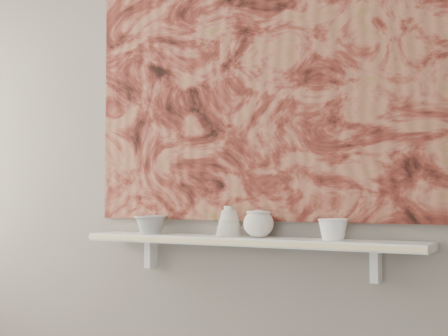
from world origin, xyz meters
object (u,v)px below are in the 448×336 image
Objects in this scene: bowl_grey at (151,224)px; bell_vessel at (229,221)px; cup_cream at (259,224)px; painting at (254,84)px; shelf at (245,241)px; bowl_white at (333,229)px.

bell_vessel reaches higher than bowl_grey.
bowl_grey is 0.50m from cup_cream.
painting is 10.87× the size of bowl_grey.
bowl_grey is at bearing -169.76° from painting.
shelf is 10.15× the size of bowl_grey.
bell_vessel is (-0.13, 0.00, 0.01)m from cup_cream.
painting is (0.00, 0.08, 0.62)m from shelf.
shelf is 0.10m from bell_vessel.
shelf is 0.63m from painting.
bowl_white is (0.42, 0.00, -0.02)m from bell_vessel.
bell_vessel is (-0.07, -0.08, -0.55)m from painting.
painting is at bearing 48.79° from bell_vessel.
bowl_grey is (-0.45, 0.00, 0.05)m from shelf.
bowl_grey is at bearing 180.00° from bell_vessel.
bowl_grey is (-0.45, -0.08, -0.57)m from painting.
bowl_grey is at bearing 180.00° from shelf.
bell_vessel reaches higher than bowl_white.
painting is 12.41× the size of bell_vessel.
cup_cream is 0.13m from bell_vessel.
shelf is 12.05× the size of cup_cream.
bowl_grey reaches higher than shelf.
bell_vessel is at bearing 180.00° from cup_cream.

